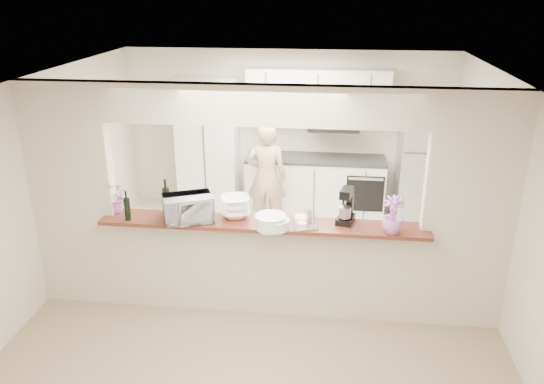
% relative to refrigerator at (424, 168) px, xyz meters
% --- Properties ---
extents(floor, '(6.00, 6.00, 0.00)m').
position_rel_refrigerator_xyz_m(floor, '(-2.05, -2.65, -0.85)').
color(floor, '#9B8569').
rests_on(floor, ground).
extents(tile_overlay, '(5.00, 2.90, 0.01)m').
position_rel_refrigerator_xyz_m(tile_overlay, '(-2.05, -1.10, -0.84)').
color(tile_overlay, beige).
rests_on(tile_overlay, floor).
extents(partition, '(5.00, 0.15, 2.50)m').
position_rel_refrigerator_xyz_m(partition, '(-2.05, -2.65, 0.63)').
color(partition, beige).
rests_on(partition, floor).
extents(bar_counter, '(3.40, 0.38, 1.09)m').
position_rel_refrigerator_xyz_m(bar_counter, '(-2.05, -2.65, -0.27)').
color(bar_counter, beige).
rests_on(bar_counter, floor).
extents(kitchen_cabinets, '(3.15, 0.62, 2.25)m').
position_rel_refrigerator_xyz_m(kitchen_cabinets, '(-2.24, 0.07, 0.12)').
color(kitchen_cabinets, white).
rests_on(kitchen_cabinets, floor).
extents(refrigerator, '(0.75, 0.70, 1.70)m').
position_rel_refrigerator_xyz_m(refrigerator, '(0.00, 0.00, 0.00)').
color(refrigerator, '#ADADB2').
rests_on(refrigerator, floor).
extents(flower_left, '(0.32, 0.28, 0.35)m').
position_rel_refrigerator_xyz_m(flower_left, '(-3.65, -2.60, 0.42)').
color(flower_left, '#C367BC').
rests_on(flower_left, bar_counter).
extents(wine_bottle_a, '(0.08, 0.08, 0.38)m').
position_rel_refrigerator_xyz_m(wine_bottle_a, '(-3.10, -2.58, 0.39)').
color(wine_bottle_a, black).
rests_on(wine_bottle_a, bar_counter).
extents(wine_bottle_b, '(0.06, 0.06, 0.32)m').
position_rel_refrigerator_xyz_m(wine_bottle_b, '(-3.45, -2.80, 0.37)').
color(wine_bottle_b, black).
rests_on(wine_bottle_b, bar_counter).
extents(toaster_oven, '(0.59, 0.51, 0.28)m').
position_rel_refrigerator_xyz_m(toaster_oven, '(-2.82, -2.75, 0.38)').
color(toaster_oven, '#A8A8AD').
rests_on(toaster_oven, bar_counter).
extents(serving_bowls, '(0.37, 0.37, 0.22)m').
position_rel_refrigerator_xyz_m(serving_bowls, '(-2.35, -2.60, 0.35)').
color(serving_bowls, white).
rests_on(serving_bowls, bar_counter).
extents(plate_stack_a, '(0.31, 0.31, 0.14)m').
position_rel_refrigerator_xyz_m(plate_stack_a, '(-1.95, -2.84, 0.31)').
color(plate_stack_a, white).
rests_on(plate_stack_a, bar_counter).
extents(plate_stack_b, '(0.29, 0.29, 0.10)m').
position_rel_refrigerator_xyz_m(plate_stack_b, '(-1.91, -2.84, 0.29)').
color(plate_stack_b, white).
rests_on(plate_stack_b, bar_counter).
extents(red_bowl, '(0.15, 0.15, 0.07)m').
position_rel_refrigerator_xyz_m(red_bowl, '(-1.93, -2.57, 0.28)').
color(red_bowl, maroon).
rests_on(red_bowl, bar_counter).
extents(tan_bowl, '(0.16, 0.16, 0.07)m').
position_rel_refrigerator_xyz_m(tan_bowl, '(-1.65, -2.68, 0.28)').
color(tan_bowl, beige).
rests_on(tan_bowl, bar_counter).
extents(utensil_caddy, '(0.25, 0.20, 0.21)m').
position_rel_refrigerator_xyz_m(utensil_caddy, '(-1.60, -2.80, 0.33)').
color(utensil_caddy, silver).
rests_on(utensil_caddy, bar_counter).
extents(stand_mixer, '(0.21, 0.28, 0.37)m').
position_rel_refrigerator_xyz_m(stand_mixer, '(-1.20, -2.59, 0.41)').
color(stand_mixer, black).
rests_on(stand_mixer, bar_counter).
extents(flower_right, '(0.23, 0.23, 0.38)m').
position_rel_refrigerator_xyz_m(flower_right, '(-0.75, -2.80, 0.43)').
color(flower_right, '#C571D3').
rests_on(flower_right, bar_counter).
extents(person, '(0.60, 0.41, 1.59)m').
position_rel_refrigerator_xyz_m(person, '(-2.28, -0.53, -0.05)').
color(person, tan).
rests_on(person, floor).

